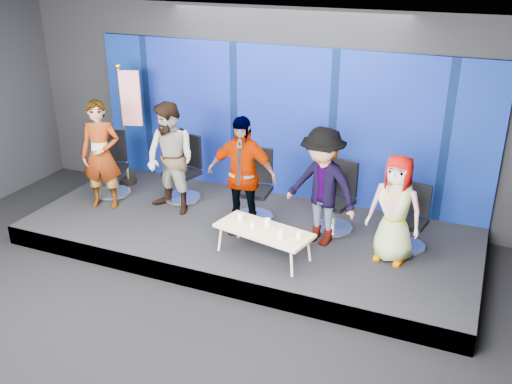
# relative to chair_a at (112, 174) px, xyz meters

# --- Properties ---
(ground) EXTENTS (10.00, 10.00, 0.00)m
(ground) POSITION_rel_chair_a_xyz_m (2.74, -2.75, -0.67)
(ground) COLOR black
(ground) RESTS_ON ground
(room_walls) EXTENTS (10.02, 8.02, 3.51)m
(room_walls) POSITION_rel_chair_a_xyz_m (2.74, -2.75, 1.76)
(room_walls) COLOR black
(room_walls) RESTS_ON ground
(riser) EXTENTS (7.00, 3.00, 0.30)m
(riser) POSITION_rel_chair_a_xyz_m (2.74, -0.25, -0.52)
(riser) COLOR black
(riser) RESTS_ON ground
(backdrop) EXTENTS (7.00, 0.08, 2.60)m
(backdrop) POSITION_rel_chair_a_xyz_m (2.74, 1.20, 0.93)
(backdrop) COLOR navy
(backdrop) RESTS_ON riser
(chair_a) EXTENTS (0.81, 0.81, 1.13)m
(chair_a) POSITION_rel_chair_a_xyz_m (0.00, 0.00, 0.00)
(chair_a) COLOR silver
(chair_a) RESTS_ON riser
(panelist_a) EXTENTS (0.77, 0.63, 1.82)m
(panelist_a) POSITION_rel_chair_a_xyz_m (0.19, -0.47, 0.54)
(panelist_a) COLOR black
(panelist_a) RESTS_ON riser
(chair_b) EXTENTS (0.77, 0.77, 1.14)m
(chair_b) POSITION_rel_chair_a_xyz_m (1.28, 0.30, 0.00)
(chair_b) COLOR silver
(chair_b) RESTS_ON riser
(panelist_b) EXTENTS (1.03, 0.89, 1.84)m
(panelist_b) POSITION_rel_chair_a_xyz_m (1.35, -0.20, 0.55)
(panelist_b) COLOR black
(panelist_b) RESTS_ON riser
(chair_c) EXTENTS (0.70, 0.70, 1.14)m
(chair_c) POSITION_rel_chair_a_xyz_m (2.70, 0.09, 0.00)
(chair_c) COLOR silver
(chair_c) RESTS_ON riser
(panelist_c) EXTENTS (1.12, 0.55, 1.84)m
(panelist_c) POSITION_rel_chair_a_xyz_m (2.71, -0.42, 0.55)
(panelist_c) COLOR black
(panelist_c) RESTS_ON riser
(chair_d) EXTENTS (0.76, 0.76, 1.10)m
(chair_d) POSITION_rel_chair_a_xyz_m (4.01, 0.21, -0.01)
(chair_d) COLOR silver
(chair_d) RESTS_ON riser
(panelist_d) EXTENTS (1.28, 0.95, 1.77)m
(panelist_d) POSITION_rel_chair_a_xyz_m (3.91, -0.28, 0.52)
(panelist_d) COLOR black
(panelist_d) RESTS_ON riser
(chair_e) EXTENTS (0.62, 0.62, 0.96)m
(chair_e) POSITION_rel_chair_a_xyz_m (5.17, 0.08, -0.06)
(chair_e) COLOR silver
(chair_e) RESTS_ON riser
(panelist_e) EXTENTS (0.83, 0.62, 1.55)m
(panelist_e) POSITION_rel_chair_a_xyz_m (4.99, -0.38, 0.40)
(panelist_e) COLOR black
(panelist_e) RESTS_ON riser
(coffee_table) EXTENTS (1.47, 0.85, 0.43)m
(coffee_table) POSITION_rel_chair_a_xyz_m (3.31, -1.01, 0.02)
(coffee_table) COLOR #A37F5F
(coffee_table) RESTS_ON riser
(mug_a) EXTENTS (0.08, 0.08, 0.10)m
(mug_a) POSITION_rel_chair_a_xyz_m (2.89, -0.88, 0.10)
(mug_a) COLOR white
(mug_a) RESTS_ON coffee_table
(mug_b) EXTENTS (0.08, 0.08, 0.10)m
(mug_b) POSITION_rel_chair_a_xyz_m (3.16, -1.04, 0.10)
(mug_b) COLOR white
(mug_b) RESTS_ON coffee_table
(mug_c) EXTENTS (0.09, 0.09, 0.10)m
(mug_c) POSITION_rel_chair_a_xyz_m (3.31, -0.88, 0.11)
(mug_c) COLOR white
(mug_c) RESTS_ON coffee_table
(mug_d) EXTENTS (0.09, 0.09, 0.10)m
(mug_d) POSITION_rel_chair_a_xyz_m (3.61, -1.15, 0.11)
(mug_d) COLOR white
(mug_d) RESTS_ON coffee_table
(mug_e) EXTENTS (0.08, 0.08, 0.09)m
(mug_e) POSITION_rel_chair_a_xyz_m (3.85, -1.05, 0.10)
(mug_e) COLOR white
(mug_e) RESTS_ON coffee_table
(flag_stand) EXTENTS (0.51, 0.30, 2.23)m
(flag_stand) POSITION_rel_chair_a_xyz_m (0.07, 0.53, 0.81)
(flag_stand) COLOR black
(flag_stand) RESTS_ON riser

